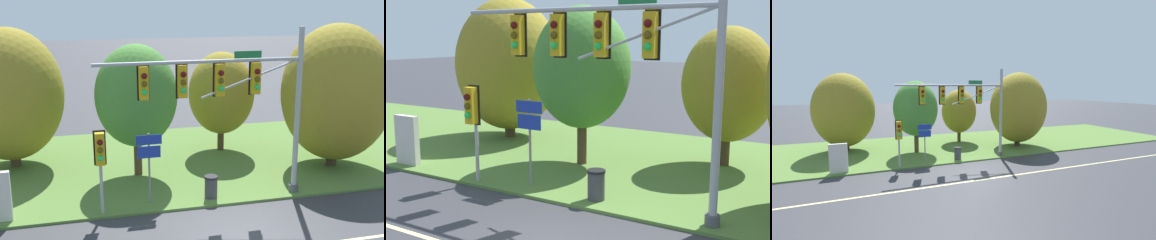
# 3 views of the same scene
# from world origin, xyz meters

# --- Properties ---
(ground_plane) EXTENTS (160.00, 160.00, 0.00)m
(ground_plane) POSITION_xyz_m (0.00, 0.00, 0.00)
(ground_plane) COLOR #333338
(grass_verge) EXTENTS (48.00, 11.50, 0.10)m
(grass_verge) POSITION_xyz_m (0.00, 8.25, 0.05)
(grass_verge) COLOR #517533
(grass_verge) RESTS_ON ground
(traffic_signal_mast) EXTENTS (8.35, 0.49, 6.90)m
(traffic_signal_mast) POSITION_xyz_m (0.49, 3.03, 4.55)
(traffic_signal_mast) COLOR #9EA0A5
(traffic_signal_mast) RESTS_ON grass_verge
(pedestrian_signal_near_kerb) EXTENTS (0.46, 0.55, 3.29)m
(pedestrian_signal_near_kerb) POSITION_xyz_m (-4.72, 2.71, 2.51)
(pedestrian_signal_near_kerb) COLOR #9EA0A5
(pedestrian_signal_near_kerb) RESTS_ON grass_verge
(route_sign_post) EXTENTS (1.02, 0.08, 2.89)m
(route_sign_post) POSITION_xyz_m (-2.82, 3.32, 2.08)
(route_sign_post) COLOR slate
(route_sign_post) RESTS_ON grass_verge
(tree_nearest_road) EXTENTS (5.03, 5.03, 6.69)m
(tree_nearest_road) POSITION_xyz_m (-8.45, 9.23, 3.64)
(tree_nearest_road) COLOR #4C3823
(tree_nearest_road) RESTS_ON grass_verge
(tree_left_of_mast) EXTENTS (3.69, 3.69, 6.03)m
(tree_left_of_mast) POSITION_xyz_m (-2.81, 6.65, 3.81)
(tree_left_of_mast) COLOR #4C3823
(tree_left_of_mast) RESTS_ON grass_verge
(tree_behind_signpost) EXTENTS (3.46, 3.46, 5.27)m
(tree_behind_signpost) POSITION_xyz_m (2.01, 9.24, 3.20)
(tree_behind_signpost) COLOR #4C3823
(tree_behind_signpost) RESTS_ON grass_verge
(tree_mid_verge) EXTENTS (5.20, 5.20, 6.86)m
(tree_mid_verge) POSITION_xyz_m (6.55, 5.62, 3.70)
(tree_mid_verge) COLOR #423021
(tree_mid_verge) RESTS_ON grass_verge
(trash_bin) EXTENTS (0.56, 0.56, 0.93)m
(trash_bin) POSITION_xyz_m (-0.30, 3.25, 0.57)
(trash_bin) COLOR #38383D
(trash_bin) RESTS_ON grass_verge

